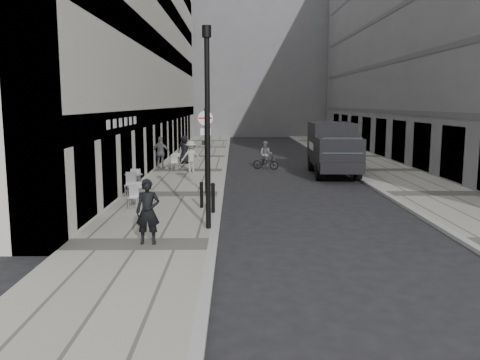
% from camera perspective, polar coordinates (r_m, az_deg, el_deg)
% --- Properties ---
extents(ground, '(120.00, 120.00, 0.00)m').
position_cam_1_polar(ground, '(11.27, -3.67, -11.46)').
color(ground, black).
rests_on(ground, ground).
extents(sidewalk, '(4.00, 60.00, 0.12)m').
position_cam_1_polar(sidewalk, '(28.94, -5.76, 1.00)').
color(sidewalk, gray).
rests_on(sidewalk, ground).
extents(far_sidewalk, '(4.00, 60.00, 0.12)m').
position_cam_1_polar(far_sidewalk, '(30.03, 15.64, 1.00)').
color(far_sidewalk, gray).
rests_on(far_sidewalk, ground).
extents(building_left, '(4.00, 45.00, 18.00)m').
position_cam_1_polar(building_left, '(36.05, -11.65, 16.62)').
color(building_left, beige).
rests_on(building_left, ground).
extents(building_right, '(6.00, 45.00, 20.00)m').
position_cam_1_polar(building_right, '(38.05, 21.01, 17.33)').
color(building_right, slate).
rests_on(building_right, ground).
extents(building_far, '(24.00, 16.00, 22.00)m').
position_cam_1_polar(building_far, '(66.96, 0.16, 14.72)').
color(building_far, slate).
rests_on(building_far, ground).
extents(walking_man, '(0.65, 0.43, 1.76)m').
position_cam_1_polar(walking_man, '(13.80, -10.30, -3.52)').
color(walking_man, black).
rests_on(walking_man, sidewalk).
extents(sign_post, '(0.61, 0.10, 3.55)m').
position_cam_1_polar(sign_post, '(21.07, -3.88, 4.59)').
color(sign_post, black).
rests_on(sign_post, sidewalk).
extents(lamppost, '(0.27, 0.27, 5.95)m').
position_cam_1_polar(lamppost, '(15.03, -3.68, 6.93)').
color(lamppost, black).
rests_on(lamppost, sidewalk).
extents(bollard_near, '(0.13, 0.13, 0.97)m').
position_cam_1_polar(bollard_near, '(17.55, -3.04, -2.11)').
color(bollard_near, black).
rests_on(bollard_near, sidewalk).
extents(bollard_far, '(0.12, 0.12, 0.89)m').
position_cam_1_polar(bollard_far, '(18.40, -4.34, -1.75)').
color(bollard_far, black).
rests_on(bollard_far, sidewalk).
extents(panel_van, '(2.47, 6.09, 2.82)m').
position_cam_1_polar(panel_van, '(27.98, 10.39, 3.80)').
color(panel_van, black).
rests_on(panel_van, ground).
extents(cyclist, '(1.63, 0.98, 1.66)m').
position_cam_1_polar(cyclist, '(30.02, 2.90, 2.44)').
color(cyclist, black).
rests_on(cyclist, ground).
extents(pedestrian_a, '(1.19, 0.71, 1.90)m').
position_cam_1_polar(pedestrian_a, '(29.28, -8.87, 3.02)').
color(pedestrian_a, '#5A595E').
rests_on(pedestrian_a, sidewalk).
extents(pedestrian_b, '(1.24, 0.89, 1.73)m').
position_cam_1_polar(pedestrian_b, '(27.88, -5.52, 2.64)').
color(pedestrian_b, '#9B958F').
rests_on(pedestrian_b, sidewalk).
extents(pedestrian_c, '(0.89, 0.60, 1.78)m').
position_cam_1_polar(pedestrian_c, '(31.98, -6.24, 3.43)').
color(pedestrian_c, black).
rests_on(pedestrian_c, sidewalk).
extents(cafe_table_near, '(0.77, 1.75, 1.00)m').
position_cam_1_polar(cafe_table_near, '(21.51, -11.86, -0.24)').
color(cafe_table_near, silver).
rests_on(cafe_table_near, sidewalk).
extents(cafe_table_mid, '(0.65, 1.46, 0.83)m').
position_cam_1_polar(cafe_table_mid, '(19.08, -11.58, -1.61)').
color(cafe_table_mid, silver).
rests_on(cafe_table_mid, sidewalk).
extents(cafe_table_far, '(0.69, 1.55, 0.88)m').
position_cam_1_polar(cafe_table_far, '(29.40, -7.26, 2.09)').
color(cafe_table_far, silver).
rests_on(cafe_table_far, sidewalk).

